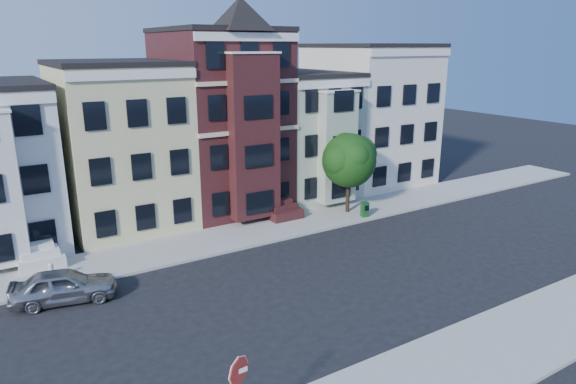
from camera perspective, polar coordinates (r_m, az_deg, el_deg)
ground at (r=26.11m, az=6.60°, el=-9.45°), size 120.00×120.00×0.00m
far_sidewalk at (r=32.19m, az=-2.29°, el=-4.18°), size 60.00×4.00×0.15m
near_sidewalk at (r=21.25m, az=20.72°, el=-16.65°), size 60.00×4.00×0.15m
house_yellow at (r=34.28m, az=-18.20°, el=4.83°), size 7.00×9.00×10.00m
house_brown at (r=36.38m, az=-7.55°, el=7.69°), size 7.00×9.00×12.00m
house_green at (r=39.72m, az=1.12°, el=6.33°), size 6.00×9.00×9.00m
house_cream at (r=43.75m, az=8.91°, el=8.37°), size 8.00×9.00×11.00m
street_tree at (r=34.67m, az=6.78°, el=3.11°), size 6.93×6.93×6.70m
parked_car at (r=25.51m, az=-23.68°, el=-9.52°), size 4.80×2.75×1.54m
newspaper_box at (r=34.52m, az=8.53°, el=-1.92°), size 0.52×0.48×1.00m
fire_hydrant at (r=27.77m, az=-24.77°, el=-8.17°), size 0.30×0.30×0.70m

